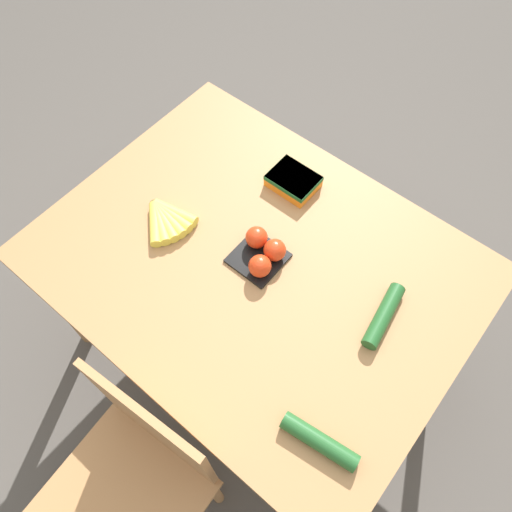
# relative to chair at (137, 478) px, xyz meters

# --- Properties ---
(ground_plane) EXTENTS (12.00, 12.00, 0.00)m
(ground_plane) POSITION_rel_chair_xyz_m (0.11, -0.67, -0.48)
(ground_plane) COLOR #4C4742
(dining_table) EXTENTS (1.29, 0.99, 0.73)m
(dining_table) POSITION_rel_chair_xyz_m (0.11, -0.67, 0.16)
(dining_table) COLOR #9E7044
(dining_table) RESTS_ON ground_plane
(chair) EXTENTS (0.45, 0.43, 0.91)m
(chair) POSITION_rel_chair_xyz_m (0.00, 0.00, 0.00)
(chair) COLOR #A87547
(chair) RESTS_ON ground_plane
(banana_bunch) EXTENTS (0.17, 0.17, 0.04)m
(banana_bunch) POSITION_rel_chair_xyz_m (0.42, -0.60, 0.27)
(banana_bunch) COLOR brown
(banana_bunch) RESTS_ON dining_table
(tomato_pack) EXTENTS (0.15, 0.15, 0.08)m
(tomato_pack) POSITION_rel_chair_xyz_m (0.10, -0.69, 0.29)
(tomato_pack) COLOR black
(tomato_pack) RESTS_ON dining_table
(carrot_bag) EXTENTS (0.16, 0.12, 0.05)m
(carrot_bag) POSITION_rel_chair_xyz_m (0.19, -0.97, 0.28)
(carrot_bag) COLOR orange
(carrot_bag) RESTS_ON dining_table
(cucumber_near) EXTENTS (0.21, 0.07, 0.05)m
(cucumber_near) POSITION_rel_chair_xyz_m (-0.35, -0.36, 0.27)
(cucumber_near) COLOR #1E5123
(cucumber_near) RESTS_ON dining_table
(cucumber_far) EXTENTS (0.08, 0.21, 0.05)m
(cucumber_far) POSITION_rel_chair_xyz_m (-0.29, -0.75, 0.27)
(cucumber_far) COLOR #1E5123
(cucumber_far) RESTS_ON dining_table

